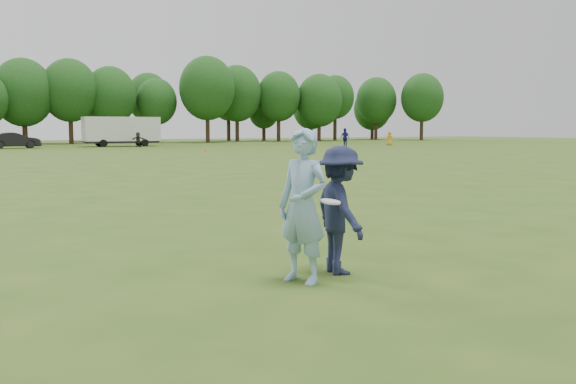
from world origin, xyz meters
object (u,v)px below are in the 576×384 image
at_px(cargo_trailer, 121,130).
at_px(thrower, 303,206).
at_px(player_far_d, 138,140).
at_px(field_cone, 205,150).
at_px(player_far_b, 345,138).
at_px(player_far_c, 389,138).
at_px(defender, 340,210).
at_px(car_f, 15,140).

bearing_deg(cargo_trailer, thrower, -100.47).
bearing_deg(player_far_d, field_cone, -89.08).
bearing_deg(cargo_trailer, player_far_b, -37.06).
xyz_separation_m(player_far_b, cargo_trailer, (-19.35, 14.61, 0.77)).
xyz_separation_m(thrower, field_cone, (13.78, 41.35, -0.88)).
bearing_deg(player_far_d, player_far_c, -20.25).
distance_m(defender, player_far_d, 57.84).
height_order(thrower, player_far_c, thrower).
height_order(player_far_b, field_cone, player_far_b).
relative_size(player_far_d, cargo_trailer, 0.18).
relative_size(thrower, car_f, 0.43).
relative_size(player_far_c, field_cone, 5.41).
xyz_separation_m(player_far_c, player_far_d, (-27.16, 7.27, -0.02)).
xyz_separation_m(thrower, player_far_d, (12.09, 56.91, -0.24)).
bearing_deg(cargo_trailer, field_cone, -81.98).
distance_m(player_far_c, car_f, 39.98).
height_order(thrower, player_far_d, thrower).
bearing_deg(player_far_c, player_far_d, 9.95).
xyz_separation_m(player_far_b, car_f, (-30.11, 13.38, -0.22)).
bearing_deg(thrower, player_far_c, 118.04).
relative_size(defender, field_cone, 6.06).
height_order(defender, field_cone, defender).
bearing_deg(field_cone, player_far_c, 18.03).
xyz_separation_m(player_far_b, player_far_d, (-18.38, 11.33, -0.21)).
height_order(player_far_c, cargo_trailer, cargo_trailer).
height_order(thrower, cargo_trailer, cargo_trailer).
xyz_separation_m(defender, player_far_c, (38.54, 49.44, -0.10)).
bearing_deg(player_far_c, field_cone, 42.96).
xyz_separation_m(car_f, field_cone, (13.41, -17.60, -0.64)).
distance_m(car_f, field_cone, 22.14).
xyz_separation_m(player_far_d, field_cone, (1.69, -15.56, -0.64)).
height_order(player_far_d, car_f, player_far_d).
distance_m(thrower, player_far_d, 58.18).
distance_m(player_far_c, cargo_trailer, 30.05).
relative_size(car_f, cargo_trailer, 0.53).
height_order(player_far_c, player_far_d, player_far_c).
height_order(defender, player_far_b, player_far_b).
bearing_deg(car_f, thrower, 174.53).
relative_size(player_far_c, player_far_d, 1.02).
xyz_separation_m(field_cone, cargo_trailer, (-2.65, 18.84, 1.63)).
relative_size(defender, player_far_d, 1.15).
relative_size(player_far_b, player_far_c, 1.24).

